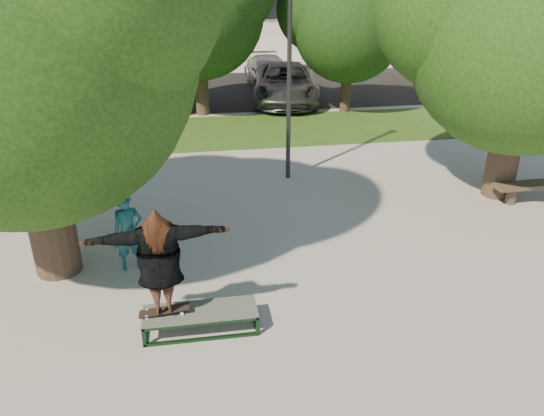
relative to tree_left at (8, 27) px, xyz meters
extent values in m
plane|color=#A7A29A|center=(4.29, -1.09, -4.42)|extent=(120.00, 120.00, 0.00)
cube|color=#224A15|center=(5.29, 8.41, -4.41)|extent=(30.00, 4.00, 0.02)
cube|color=black|center=(4.29, 14.91, -4.42)|extent=(40.00, 8.00, 0.01)
cylinder|color=#38281E|center=(0.09, -0.09, -2.82)|extent=(0.84, 0.84, 3.20)
sphere|color=#1A370F|center=(0.09, -0.09, -0.35)|extent=(5.80, 5.80, 5.80)
cylinder|color=#38281E|center=(10.29, 1.91, -2.92)|extent=(0.76, 0.76, 3.00)
sphere|color=#1A370F|center=(10.29, 1.91, -0.64)|extent=(5.20, 5.20, 5.20)
sphere|color=#1A370F|center=(8.99, 2.69, 0.01)|extent=(3.90, 3.90, 3.90)
cylinder|color=#38281E|center=(-2.21, 9.91, -3.02)|extent=(0.44, 0.44, 2.80)
sphere|color=#0E3310|center=(-2.21, 9.91, -0.96)|extent=(4.40, 4.40, 4.40)
sphere|color=#0E3310|center=(-1.22, 9.47, -0.19)|extent=(3.08, 3.08, 3.08)
cylinder|color=#38281E|center=(3.29, 10.91, -2.92)|extent=(0.50, 0.50, 3.00)
sphere|color=#0E3310|center=(3.29, 10.91, -0.70)|extent=(4.80, 4.80, 4.80)
cylinder|color=#38281E|center=(8.79, 10.41, -3.12)|extent=(0.40, 0.40, 2.60)
sphere|color=#0E3310|center=(8.79, 10.41, -1.19)|extent=(4.20, 4.20, 4.20)
sphere|color=#0E3310|center=(7.74, 11.04, -0.67)|extent=(3.15, 3.15, 3.15)
sphere|color=#0E3310|center=(9.74, 9.99, -0.46)|extent=(2.94, 2.94, 2.94)
cylinder|color=#2D2D30|center=(5.29, 3.91, -1.42)|extent=(0.12, 0.12, 6.00)
cube|color=black|center=(2.29, 23.85, -1.42)|extent=(27.60, 0.12, 1.60)
cube|color=#475147|center=(2.69, -2.36, -4.06)|extent=(1.80, 0.60, 0.03)
cylinder|color=white|center=(1.87, -2.44, -4.02)|extent=(0.06, 0.03, 0.06)
cylinder|color=white|center=(1.87, -2.28, -4.02)|extent=(0.06, 0.03, 0.06)
cylinder|color=white|center=(2.41, -2.44, -4.02)|extent=(0.06, 0.03, 0.06)
cylinder|color=white|center=(2.41, -2.28, -4.02)|extent=(0.06, 0.03, 0.06)
cube|color=black|center=(2.14, -2.36, -3.98)|extent=(0.78, 0.20, 0.10)
imported|color=#4E2821|center=(2.14, -2.36, -3.10)|extent=(2.15, 0.67, 1.73)
imported|color=#1C5B6B|center=(1.46, -0.21, -3.66)|extent=(0.63, 0.50, 1.53)
cube|color=brown|center=(10.30, 1.33, -4.20)|extent=(0.17, 0.17, 0.44)
imported|color=#A09FA3|center=(-3.01, 15.28, -3.76)|extent=(1.98, 4.03, 1.32)
imported|color=black|center=(0.33, 15.19, -3.60)|extent=(2.24, 5.12, 1.64)
imported|color=slate|center=(6.79, 12.41, -3.66)|extent=(3.36, 5.82, 1.53)
imported|color=#9FA0A4|center=(6.59, 15.41, -3.75)|extent=(2.08, 4.69, 1.34)
camera|label=1|loc=(2.71, -9.33, 0.96)|focal=35.00mm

